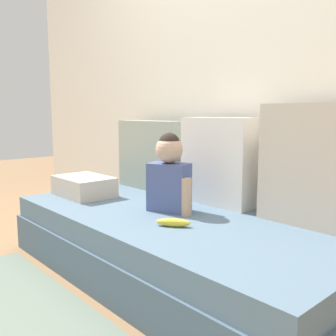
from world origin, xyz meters
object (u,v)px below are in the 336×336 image
object	(u,v)px
throw_pillow_center	(218,161)
toddler	(169,174)
throw_pillow_right	(321,166)
folded_blanket	(84,186)
throw_pillow_left	(151,155)
banana	(173,222)
couch	(173,246)

from	to	relation	value
throw_pillow_center	toddler	bearing A→B (deg)	-102.97
throw_pillow_right	folded_blanket	bearing A→B (deg)	-160.58
throw_pillow_left	toddler	xyz separation A→B (m)	(0.56, -0.33, -0.04)
throw_pillow_center	throw_pillow_right	world-z (taller)	throw_pillow_right
banana	folded_blanket	bearing A→B (deg)	178.12
couch	throw_pillow_center	distance (m)	0.57
couch	folded_blanket	bearing A→B (deg)	-171.04
couch	banana	distance (m)	0.30
toddler	folded_blanket	distance (m)	0.70
throw_pillow_right	banana	size ratio (longest dim) A/B	3.49
toddler	couch	bearing A→B (deg)	-29.50
throw_pillow_right	folded_blanket	world-z (taller)	throw_pillow_right
throw_pillow_center	folded_blanket	xyz separation A→B (m)	(-0.74, -0.49, -0.20)
throw_pillow_right	banana	distance (m)	0.75
couch	throw_pillow_right	world-z (taller)	throw_pillow_right
banana	throw_pillow_center	bearing A→B (deg)	107.65
throw_pillow_left	folded_blanket	xyz separation A→B (m)	(-0.11, -0.49, -0.18)
throw_pillow_center	couch	bearing A→B (deg)	-90.00
throw_pillow_left	toddler	bearing A→B (deg)	-30.24
folded_blanket	throw_pillow_center	bearing A→B (deg)	33.16
throw_pillow_right	toddler	world-z (taller)	throw_pillow_right
throw_pillow_right	banana	world-z (taller)	throw_pillow_right
banana	couch	bearing A→B (deg)	138.15
throw_pillow_left	throw_pillow_right	xyz separation A→B (m)	(1.27, 0.00, 0.05)
throw_pillow_right	toddler	bearing A→B (deg)	-155.32
throw_pillow_right	toddler	distance (m)	0.79
toddler	folded_blanket	bearing A→B (deg)	-166.56
couch	banana	bearing A→B (deg)	-41.85
throw_pillow_center	throw_pillow_right	bearing A→B (deg)	0.00
throw_pillow_center	throw_pillow_right	distance (m)	0.64
folded_blanket	couch	bearing A→B (deg)	8.96
banana	folded_blanket	world-z (taller)	folded_blanket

